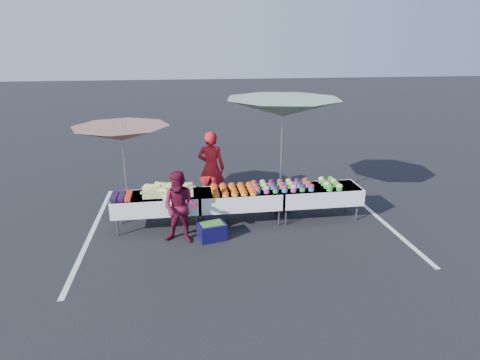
{
  "coord_description": "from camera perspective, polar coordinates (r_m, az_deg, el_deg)",
  "views": [
    {
      "loc": [
        -1.21,
        -8.16,
        3.78
      ],
      "look_at": [
        0.0,
        0.0,
        1.0
      ],
      "focal_mm": 30.0,
      "sensor_mm": 36.0,
      "label": 1
    }
  ],
  "objects": [
    {
      "name": "stripe_left",
      "position": [
        9.21,
        -20.25,
        -6.83
      ],
      "size": [
        0.1,
        5.0,
        0.0
      ],
      "primitive_type": "cube",
      "color": "silver",
      "rests_on": "ground"
    },
    {
      "name": "table_center",
      "position": [
        8.85,
        -0.0,
        -2.56
      ],
      "size": [
        1.86,
        0.81,
        0.75
      ],
      "color": "white",
      "rests_on": "ground"
    },
    {
      "name": "ground",
      "position": [
        9.07,
        -0.0,
        -5.99
      ],
      "size": [
        80.0,
        80.0,
        0.0
      ],
      "primitive_type": "plane",
      "color": "black"
    },
    {
      "name": "customer",
      "position": [
        8.01,
        -8.5,
        -3.89
      ],
      "size": [
        0.85,
        0.75,
        1.48
      ],
      "primitive_type": "imported",
      "rotation": [
        0.0,
        0.0,
        -0.3
      ],
      "color": "maroon",
      "rests_on": "ground"
    },
    {
      "name": "bean_baskets",
      "position": [
        9.26,
        12.72,
        -0.46
      ],
      "size": [
        0.36,
        0.68,
        0.15
      ],
      "color": "green",
      "rests_on": "table_right"
    },
    {
      "name": "stripe_right",
      "position": [
        10.01,
        18.49,
        -4.56
      ],
      "size": [
        0.1,
        5.0,
        0.0
      ],
      "primitive_type": "cube",
      "color": "silver",
      "rests_on": "ground"
    },
    {
      "name": "berry_punnets",
      "position": [
        8.73,
        -16.47,
        -2.2
      ],
      "size": [
        0.4,
        0.54,
        0.08
      ],
      "color": "black",
      "rests_on": "table_left"
    },
    {
      "name": "corn_pile",
      "position": [
        8.72,
        -10.17,
        -1.38
      ],
      "size": [
        1.16,
        0.57,
        0.26
      ],
      "color": "#E3E475",
      "rests_on": "table_left"
    },
    {
      "name": "storage_bin",
      "position": [
        8.27,
        -4.03,
        -7.23
      ],
      "size": [
        0.62,
        0.51,
        0.35
      ],
      "rotation": [
        0.0,
        0.0,
        0.25
      ],
      "color": "#0F0C3D",
      "rests_on": "ground"
    },
    {
      "name": "plastic_bags",
      "position": [
        8.42,
        -9.86,
        -2.58
      ],
      "size": [
        0.3,
        0.25,
        0.05
      ],
      "primitive_type": "cube",
      "color": "white",
      "rests_on": "table_left"
    },
    {
      "name": "table_right",
      "position": [
        9.26,
        11.09,
        -1.92
      ],
      "size": [
        1.86,
        0.81,
        0.75
      ],
      "color": "white",
      "rests_on": "ground"
    },
    {
      "name": "umbrella_right",
      "position": [
        9.13,
        6.13,
        10.09
      ],
      "size": [
        3.12,
        3.12,
        2.69
      ],
      "rotation": [
        0.0,
        0.0,
        0.21
      ],
      "color": "black",
      "rests_on": "ground"
    },
    {
      "name": "umbrella_left",
      "position": [
        9.12,
        -16.49,
        6.3
      ],
      "size": [
        2.24,
        2.24,
        2.15
      ],
      "rotation": [
        0.0,
        0.0,
        -0.07
      ],
      "color": "black",
      "rests_on": "ground"
    },
    {
      "name": "vendor",
      "position": [
        9.9,
        -4.11,
        1.75
      ],
      "size": [
        0.77,
        0.62,
        1.83
      ],
      "primitive_type": "imported",
      "rotation": [
        0.0,
        0.0,
        2.83
      ],
      "color": "red",
      "rests_on": "ground"
    },
    {
      "name": "potato_cups",
      "position": [
        8.94,
        6.04,
        -0.74
      ],
      "size": [
        1.34,
        0.58,
        0.16
      ],
      "color": "blue",
      "rests_on": "table_right"
    },
    {
      "name": "table_left",
      "position": [
        8.78,
        -11.71,
        -3.13
      ],
      "size": [
        1.86,
        0.81,
        0.75
      ],
      "color": "white",
      "rests_on": "ground"
    },
    {
      "name": "carrot_bowls",
      "position": [
        8.74,
        -0.96,
        -1.31
      ],
      "size": [
        0.95,
        0.69,
        0.11
      ],
      "color": "#FF9E1C",
      "rests_on": "table_center"
    }
  ]
}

